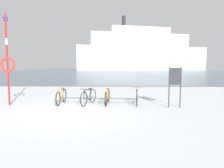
% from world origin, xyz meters
% --- Properties ---
extents(ground, '(80.00, 132.00, 0.08)m').
position_xyz_m(ground, '(0.00, 53.90, -0.04)').
color(ground, silver).
extents(bike_rack, '(3.72, 0.29, 0.31)m').
position_xyz_m(bike_rack, '(1.05, 1.77, 0.27)').
color(bike_rack, '#4C5156').
rests_on(bike_rack, ground).
extents(bicycle_0, '(0.46, 1.71, 0.79)m').
position_xyz_m(bicycle_0, '(-0.77, 1.82, 0.36)').
color(bicycle_0, black).
rests_on(bicycle_0, ground).
extents(bicycle_1, '(0.63, 1.59, 0.79)m').
position_xyz_m(bicycle_1, '(0.56, 1.69, 0.36)').
color(bicycle_1, black).
rests_on(bicycle_1, ground).
extents(bicycle_2, '(0.46, 1.69, 0.77)m').
position_xyz_m(bicycle_2, '(1.45, 1.77, 0.35)').
color(bicycle_2, black).
rests_on(bicycle_2, ground).
extents(bicycle_3, '(0.46, 1.64, 0.76)m').
position_xyz_m(bicycle_3, '(2.87, 1.80, 0.35)').
color(bicycle_3, black).
rests_on(bicycle_3, ground).
extents(info_sign, '(0.55, 0.06, 1.81)m').
position_xyz_m(info_sign, '(4.45, 1.09, 1.21)').
color(info_sign, '#33383D').
rests_on(info_sign, ground).
extents(rescue_post, '(0.71, 0.11, 4.20)m').
position_xyz_m(rescue_post, '(-3.12, 1.46, 2.01)').
color(rescue_post, red).
rests_on(rescue_post, ground).
extents(ferry_ship, '(58.49, 20.89, 23.14)m').
position_xyz_m(ferry_ship, '(13.27, 79.91, 7.75)').
color(ferry_ship, white).
rests_on(ferry_ship, ground).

